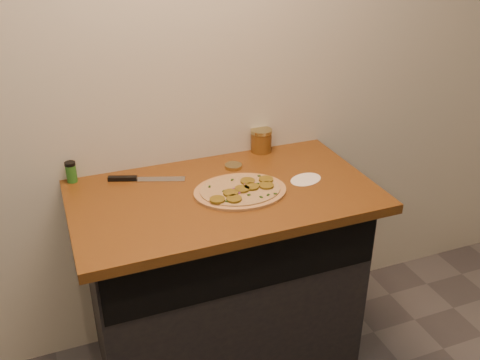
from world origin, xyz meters
name	(u,v)px	position (x,y,z in m)	size (l,w,h in m)	color
cabinet	(223,281)	(0.00, 1.45, 0.43)	(1.10, 0.60, 0.86)	black
countertop	(224,195)	(0.00, 1.42, 0.88)	(1.20, 0.70, 0.04)	brown
pizza	(241,191)	(0.06, 1.38, 0.91)	(0.39, 0.39, 0.02)	tan
chefs_knife	(140,179)	(-0.29, 1.63, 0.91)	(0.31, 0.14, 0.02)	#B7BAC1
mason_jar_lid	(233,166)	(0.11, 1.60, 0.91)	(0.07, 0.07, 0.02)	tan
salsa_jar	(261,140)	(0.29, 1.72, 0.95)	(0.10, 0.10, 0.11)	#A71710
spice_shaker	(71,172)	(-0.55, 1.72, 0.94)	(0.04, 0.04, 0.09)	#286921
flour_spill	(306,179)	(0.35, 1.39, 0.90)	(0.15, 0.15, 0.00)	silver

